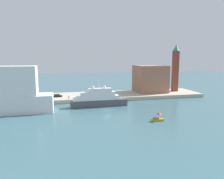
{
  "coord_description": "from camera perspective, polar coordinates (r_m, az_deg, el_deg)",
  "views": [
    {
      "loc": [
        -17.26,
        -81.31,
        21.25
      ],
      "look_at": [
        3.14,
        6.0,
        7.4
      ],
      "focal_mm": 34.44,
      "sensor_mm": 36.0,
      "label": 1
    }
  ],
  "objects": [
    {
      "name": "small_motorboat",
      "position": [
        73.35,
        12.05,
        -7.43
      ],
      "size": [
        4.22,
        1.68,
        2.88
      ],
      "color": "#B7991E",
      "rests_on": "ground"
    },
    {
      "name": "large_yacht",
      "position": [
        92.05,
        -3.66,
        -2.59
      ],
      "size": [
        24.38,
        3.59,
        11.14
      ],
      "color": "#4C4C51",
      "rests_on": "ground"
    },
    {
      "name": "parked_car",
      "position": [
        107.53,
        -14.3,
        -1.61
      ],
      "size": [
        4.42,
        1.73,
        1.42
      ],
      "color": "black",
      "rests_on": "quay_dock"
    },
    {
      "name": "mooring_bollard",
      "position": [
        102.35,
        -1.86,
        -2.01
      ],
      "size": [
        0.51,
        0.51,
        0.7
      ],
      "primitive_type": "cylinder",
      "color": "black",
      "rests_on": "quay_dock"
    },
    {
      "name": "person_figure",
      "position": [
        101.7,
        -11.37,
        -2.03
      ],
      "size": [
        0.36,
        0.36,
        1.58
      ],
      "color": "#4C4C4C",
      "rests_on": "quay_dock"
    },
    {
      "name": "ground",
      "position": [
        85.8,
        -1.13,
        -5.56
      ],
      "size": [
        400.0,
        400.0,
        0.0
      ],
      "primitive_type": "plane",
      "color": "#3D6670"
    },
    {
      "name": "harbor_building",
      "position": [
        121.1,
        10.06,
        2.86
      ],
      "size": [
        15.87,
        15.62,
        14.56
      ],
      "primitive_type": "cube",
      "color": "#9E664C",
      "rests_on": "quay_dock"
    },
    {
      "name": "quay_dock",
      "position": [
        111.17,
        -4.0,
        -1.8
      ],
      "size": [
        110.0,
        21.2,
        1.75
      ],
      "primitive_type": "cube",
      "color": "#B7AD99",
      "rests_on": "ground"
    },
    {
      "name": "bell_tower",
      "position": [
        125.86,
        16.48,
        5.81
      ],
      "size": [
        3.75,
        3.75,
        25.71
      ],
      "color": "brown",
      "rests_on": "quay_dock"
    }
  ]
}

